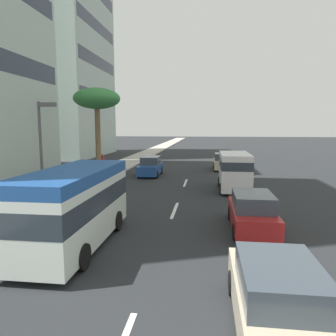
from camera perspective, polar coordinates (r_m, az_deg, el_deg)
The scene contains 15 objects.
ground_plane at distance 34.32m, azimuth 4.27°, elevation 0.12°, with size 198.00×198.00×0.00m, color #26282B.
sidewalk_right at distance 35.58m, azimuth -8.55°, elevation 0.44°, with size 162.00×3.24×0.15m, color #B2ADA3.
lane_stripe_mid at distance 16.99m, azimuth 1.21°, elevation -7.63°, with size 3.20×0.16×0.01m, color silver.
lane_stripe_far at distance 24.98m, azimuth 3.16°, elevation -2.69°, with size 3.20×0.16×0.01m, color silver.
car_lead at distance 32.78m, azimuth 9.95°, elevation 1.08°, with size 4.05×1.96×1.70m.
car_second at distance 7.77m, azimuth 19.15°, elevation -21.34°, with size 4.42×1.86×1.62m.
car_third at distance 14.19m, azimuth 14.96°, elevation -7.75°, with size 4.35×1.82×1.65m.
minibus_fourth at distance 12.26m, azimuth -16.58°, elevation -6.30°, with size 6.55×2.36×2.90m.
car_fifth at distance 28.61m, azimuth -3.18°, elevation 0.25°, with size 4.14×1.79×1.71m.
van_sixth at distance 22.43m, azimuth 11.92°, elevation -0.22°, with size 4.69×2.11×2.59m.
pedestrian_near_lamp at distance 19.33m, azimuth -21.51°, elevation -3.21°, with size 0.31×0.38×1.59m.
pedestrian_mid_block at distance 31.26m, azimuth -11.75°, elevation 1.18°, with size 0.32×0.38×1.64m.
palm_tree at distance 30.40m, azimuth -12.73°, elevation 11.88°, with size 4.28×4.28×7.79m.
street_lamp at distance 17.13m, azimuth -21.68°, elevation 4.35°, with size 0.24×0.97×5.52m.
office_tower_far at distance 51.90m, azimuth -18.59°, elevation 21.42°, with size 15.96×10.77×34.36m.
Camera 1 is at (-2.48, -1.68, 4.48)m, focal length 33.73 mm.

